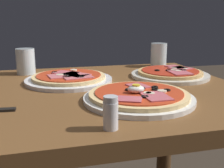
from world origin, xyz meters
TOP-DOWN VIEW (x-y plane):
  - dining_table at (0.00, 0.00)m, footprint 1.01×0.76m
  - pizza_foreground at (0.13, -0.16)m, footprint 0.29×0.29m
  - pizza_across_left at (-0.02, 0.11)m, footprint 0.29×0.29m
  - pizza_across_right at (0.34, 0.10)m, footprint 0.28×0.28m
  - water_glass_near at (-0.17, 0.28)m, footprint 0.07×0.07m
  - water_glass_far at (0.39, 0.31)m, footprint 0.07×0.07m
  - salt_shaker at (0.01, -0.32)m, footprint 0.03×0.03m

SIDE VIEW (x-z plane):
  - dining_table at x=0.00m, z-range 0.24..0.98m
  - pizza_across_right at x=0.34m, z-range 0.74..0.77m
  - pizza_across_left at x=-0.02m, z-range 0.74..0.77m
  - pizza_foreground at x=0.13m, z-range 0.73..0.78m
  - salt_shaker at x=0.01m, z-range 0.74..0.81m
  - water_glass_near at x=-0.17m, z-range 0.73..0.83m
  - water_glass_far at x=0.39m, z-range 0.73..0.84m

